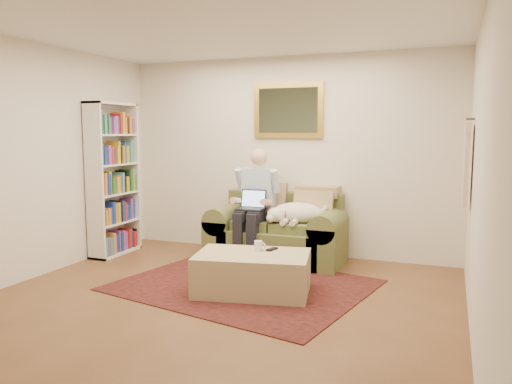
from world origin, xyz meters
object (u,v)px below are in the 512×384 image
Objects in this scene: sleeping_dog at (298,213)px; coffee_mug at (258,246)px; seated_man at (254,206)px; laptop at (252,204)px; ottoman at (253,273)px; sofa at (277,238)px; bookshelf at (113,179)px.

sleeping_dog is 6.91× the size of coffee_mug.
seated_man is 0.07m from laptop.
coffee_mug is at bearing -95.35° from sleeping_dog.
ottoman is at bearing -67.79° from laptop.
seated_man is 2.04× the size of sleeping_dog.
bookshelf is (-2.14, -0.44, 0.71)m from sofa.
ottoman is 0.29m from coffee_mug.
sleeping_dog is at bearing 7.13° from seated_man.
seated_man is at bearing 111.08° from ottoman.
seated_man is (-0.25, -0.15, 0.42)m from sofa.
ottoman is 11.23× the size of coffee_mug.
ottoman is at bearing -68.92° from seated_man.
sofa is at bearing 41.02° from laptop.
laptop reaches higher than sofa.
sleeping_dog is 0.62× the size of ottoman.
ottoman is at bearing -20.45° from bookshelf.
sleeping_dog is at bearing 85.01° from ottoman.
sleeping_dog is 1.31m from ottoman.
coffee_mug reaches higher than ottoman.
sofa is 0.56m from laptop.
seated_man is at bearing 114.03° from coffee_mug.
laptop reaches higher than ottoman.
coffee_mug is at bearing -17.25° from bookshelf.
bookshelf is at bearing 159.55° from ottoman.
sleeping_dog is (0.55, 0.07, -0.06)m from seated_man.
seated_man reaches higher than coffee_mug.
sofa is 5.15× the size of laptop.
ottoman is 2.61m from bookshelf.
sleeping_dog is at bearing -15.74° from sofa.
laptop is at bearing 115.47° from coffee_mug.
bookshelf is at bearing -168.33° from sofa.
sofa is at bearing 164.26° from sleeping_dog.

